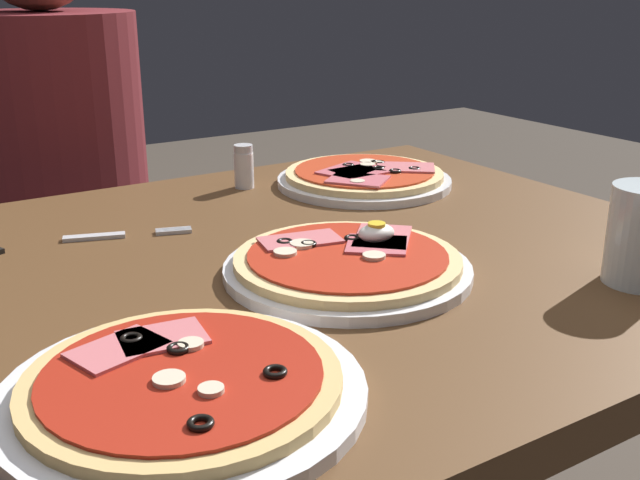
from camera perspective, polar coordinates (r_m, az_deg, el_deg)
dining_table at (r=0.94m, az=-2.08°, el=-8.38°), size 1.01×0.83×0.73m
pizza_foreground at (r=0.83m, az=2.10°, el=-1.77°), size 0.27×0.27×0.05m
pizza_across_left at (r=1.19m, az=3.33°, el=4.68°), size 0.27×0.27×0.03m
pizza_across_right at (r=0.61m, az=-10.24°, el=-10.73°), size 0.28×0.28×0.03m
fork at (r=0.99m, az=-14.87°, el=0.36°), size 0.15×0.06×0.00m
salt_shaker at (r=1.18m, az=-5.70°, el=5.47°), size 0.03×0.03×0.07m
diner_person at (r=1.53m, az=-18.37°, el=-0.09°), size 0.32×0.32×1.18m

